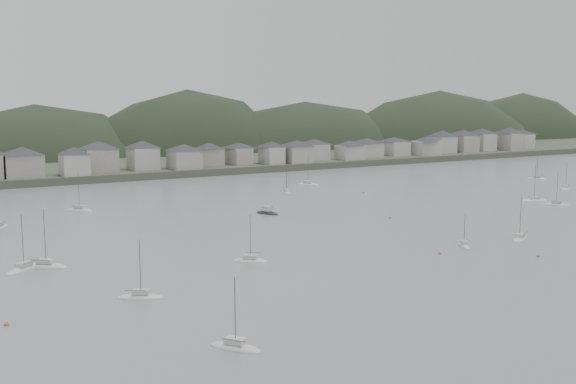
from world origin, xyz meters
TOP-DOWN VIEW (x-y plane):
  - ground at (0.00, 0.00)m, footprint 900.00×900.00m
  - far_shore_land at (0.00, 295.00)m, footprint 900.00×250.00m
  - forested_ridge at (4.83, 269.40)m, footprint 851.55×103.94m
  - waterfront_town at (50.59, 183.34)m, footprint 451.48×28.46m
  - moored_fleet at (-20.79, 61.37)m, footprint 263.79×153.34m
  - motor_launch_far at (-5.73, 76.81)m, footprint 5.41×8.07m
  - mooring_buoys at (-0.37, 36.44)m, footprint 127.24×95.13m

SIDE VIEW (x-z plane):
  - forested_ridge at x=4.83m, z-range -62.57..40.00m
  - ground at x=0.00m, z-range 0.00..0.00m
  - mooring_buoys at x=-0.37m, z-range -0.20..0.50m
  - moored_fleet at x=-20.79m, z-range -6.49..6.83m
  - motor_launch_far at x=-5.73m, z-range -1.62..2.20m
  - far_shore_land at x=0.00m, z-range 0.00..3.00m
  - waterfront_town at x=50.59m, z-range 2.20..15.12m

